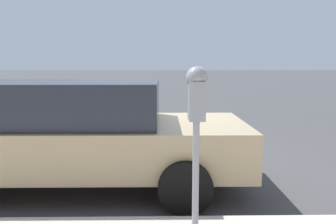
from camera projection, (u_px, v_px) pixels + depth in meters
The scene contains 3 objects.
ground_plane at pixel (159, 166), 5.64m from camera, with size 220.00×220.00×0.00m, color #424244.
parking_meter at pixel (196, 109), 2.86m from camera, with size 0.21×0.19×1.57m.
car_tan at pixel (74, 132), 4.61m from camera, with size 2.03×4.70×1.50m.
Camera 1 is at (-5.46, -0.06, 1.72)m, focal length 35.00 mm.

